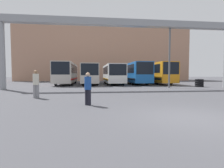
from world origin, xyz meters
The scene contains 12 objects.
ground_plane centered at (0.00, 0.00, 0.00)m, with size 200.00×200.00×0.00m, color #47474C.
building_backdrop centered at (0.00, 41.27, 6.68)m, with size 41.55×12.00×13.36m.
overhead_gantry centered at (0.00, 13.14, 6.12)m, with size 25.16×0.80×7.41m.
bus_slot_0 centered at (-7.19, 22.22, 1.86)m, with size 2.48×11.28×3.22m.
bus_slot_1 centered at (-3.60, 22.67, 1.74)m, with size 2.45×12.17×3.02m.
bus_slot_2 centered at (0.00, 21.60, 1.72)m, with size 2.50×10.04×2.99m.
bus_slot_3 centered at (3.60, 22.17, 1.88)m, with size 2.56×11.17×3.27m.
bus_slot_4 centered at (7.19, 21.84, 1.90)m, with size 2.49×10.51×3.30m.
pedestrian_mid_left centered at (-3.61, 3.09, 0.86)m, with size 0.34×0.34×1.63m.
pedestrian_far_center centered at (-6.99, 6.14, 0.96)m, with size 0.38×0.38×1.81m.
tire_stack centered at (9.80, 14.39, 0.48)m, with size 1.04×1.04×0.96m.
lamp_post centered at (5.42, 13.39, 4.14)m, with size 0.36×0.36×7.57m.
Camera 1 is at (-3.47, -5.61, 1.53)m, focal length 28.00 mm.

